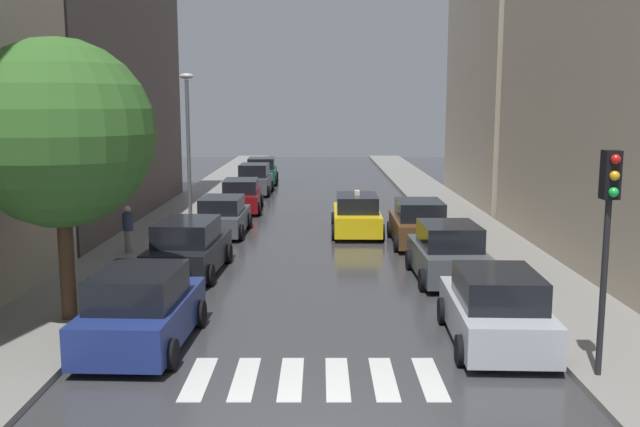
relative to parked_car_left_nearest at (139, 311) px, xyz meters
The scene contains 20 objects.
ground_plane 19.84m from the parked_car_left_nearest, 78.96° to the left, with size 28.00×72.00×0.04m, color #38383B.
sidewalk_left 19.66m from the parked_car_left_nearest, 97.91° to the left, with size 3.00×72.00×0.15m, color gray.
sidewalk_right 22.02m from the parked_car_left_nearest, 62.11° to the left, with size 3.00×72.00×0.15m, color gray.
crosswalk_stripes 4.29m from the parked_car_left_nearest, 25.80° to the right, with size 4.95×2.20×0.01m.
building_left_mid 19.84m from the parked_car_left_nearest, 112.59° to the left, with size 6.00×17.92×14.58m, color #564C47.
building_right_mid 29.09m from the parked_car_left_nearest, 57.58° to the left, with size 6.00×12.50×20.07m, color #B2A38C.
parked_car_left_nearest is the anchor object (origin of this frame).
parked_car_left_second 6.69m from the parked_car_left_nearest, 91.76° to the left, with size 2.28×4.65×1.74m.
parked_car_left_third 13.43m from the parked_car_left_nearest, 90.28° to the left, with size 2.07×4.19×1.56m.
parked_car_left_fourth 19.70m from the parked_car_left_nearest, 90.03° to the left, with size 2.19×4.47×1.60m.
parked_car_left_fifth 26.36m from the parked_car_left_nearest, 89.91° to the left, with size 2.10×4.17×1.80m.
parked_car_left_sixth 32.07m from the parked_car_left_nearest, 90.03° to the left, with size 2.30×4.53×1.72m.
parked_car_right_nearest 7.80m from the parked_car_left_nearest, ahead, with size 2.25×4.27×1.68m.
parked_car_right_second 9.76m from the parked_car_left_nearest, 37.28° to the left, with size 2.16×4.04×1.75m.
parked_car_right_third 13.66m from the parked_car_left_nearest, 55.98° to the left, with size 2.15×4.25×1.70m.
taxi_midroad 14.65m from the parked_car_left_nearest, 68.31° to the left, with size 2.12×4.58×1.81m.
pedestrian_near_tree 9.57m from the parked_car_left_nearest, 106.81° to the left, with size 0.36×0.36×1.65m.
street_tree_left 4.64m from the parked_car_left_nearest, 143.48° to the left, with size 4.42×4.42×6.67m.
traffic_light_right_corner 9.78m from the parked_car_left_nearest, 12.22° to the right, with size 0.30×0.42×4.30m.
lamp_post_left 15.80m from the parked_car_left_nearest, 96.50° to the left, with size 0.60×0.28×6.42m.
Camera 1 is at (0.11, -10.25, 5.29)m, focal length 39.36 mm.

